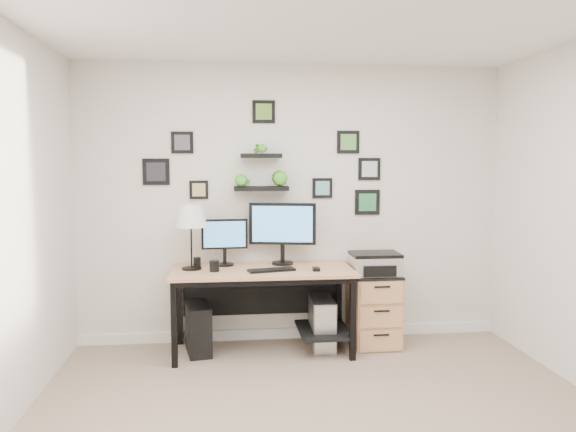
{
  "coord_description": "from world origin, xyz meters",
  "views": [
    {
      "loc": [
        -0.63,
        -3.25,
        1.7
      ],
      "look_at": [
        -0.06,
        1.83,
        1.2
      ],
      "focal_mm": 35.0,
      "sensor_mm": 36.0,
      "label": 1
    }
  ],
  "objects": [
    {
      "name": "keyboard",
      "position": [
        -0.24,
        1.53,
        0.76
      ],
      "size": [
        0.43,
        0.22,
        0.02
      ],
      "primitive_type": "cube",
      "rotation": [
        0.0,
        0.0,
        0.22
      ],
      "color": "black",
      "rests_on": "desk"
    },
    {
      "name": "file_cabinet",
      "position": [
        0.73,
        1.72,
        0.34
      ],
      "size": [
        0.43,
        0.53,
        0.67
      ],
      "color": "tan",
      "rests_on": "ground"
    },
    {
      "name": "mug",
      "position": [
        -0.73,
        1.57,
        0.8
      ],
      "size": [
        0.09,
        0.09,
        0.1
      ],
      "primitive_type": "cylinder",
      "color": "black",
      "rests_on": "desk"
    },
    {
      "name": "monitor_left",
      "position": [
        -0.64,
        1.83,
        1.0
      ],
      "size": [
        0.42,
        0.17,
        0.43
      ],
      "color": "black",
      "rests_on": "desk"
    },
    {
      "name": "table_lamp",
      "position": [
        -0.93,
        1.69,
        1.21
      ],
      "size": [
        0.28,
        0.28,
        0.57
      ],
      "color": "black",
      "rests_on": "desk"
    },
    {
      "name": "monitor_right",
      "position": [
        -0.11,
        1.83,
        1.09
      ],
      "size": [
        0.61,
        0.23,
        0.57
      ],
      "color": "black",
      "rests_on": "desk"
    },
    {
      "name": "printer",
      "position": [
        0.72,
        1.68,
        0.77
      ],
      "size": [
        0.44,
        0.36,
        0.2
      ],
      "color": "silver",
      "rests_on": "file_cabinet"
    },
    {
      "name": "desk",
      "position": [
        -0.28,
        1.67,
        0.63
      ],
      "size": [
        1.6,
        0.7,
        0.75
      ],
      "color": "tan",
      "rests_on": "ground"
    },
    {
      "name": "pc_tower_grey",
      "position": [
        0.24,
        1.68,
        0.23
      ],
      "size": [
        0.22,
        0.47,
        0.45
      ],
      "color": "gray",
      "rests_on": "ground"
    },
    {
      "name": "room",
      "position": [
        0.0,
        1.98,
        0.05
      ],
      "size": [
        4.0,
        4.0,
        4.0
      ],
      "color": "tan",
      "rests_on": "ground"
    },
    {
      "name": "pen_cup",
      "position": [
        -0.89,
        1.81,
        0.79
      ],
      "size": [
        0.07,
        0.07,
        0.09
      ],
      "primitive_type": "cylinder",
      "color": "black",
      "rests_on": "desk"
    },
    {
      "name": "pc_tower_black",
      "position": [
        -0.88,
        1.68,
        0.22
      ],
      "size": [
        0.26,
        0.46,
        0.43
      ],
      "primitive_type": "cube",
      "rotation": [
        0.0,
        0.0,
        0.17
      ],
      "color": "black",
      "rests_on": "ground"
    },
    {
      "name": "wall_decor",
      "position": [
        -0.24,
        1.93,
        1.65
      ],
      "size": [
        2.22,
        0.18,
        1.07
      ],
      "color": "black",
      "rests_on": "ground"
    },
    {
      "name": "mouse",
      "position": [
        0.15,
        1.51,
        0.76
      ],
      "size": [
        0.07,
        0.1,
        0.03
      ],
      "primitive_type": "cube",
      "rotation": [
        0.0,
        0.0,
        -0.06
      ],
      "color": "black",
      "rests_on": "desk"
    }
  ]
}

